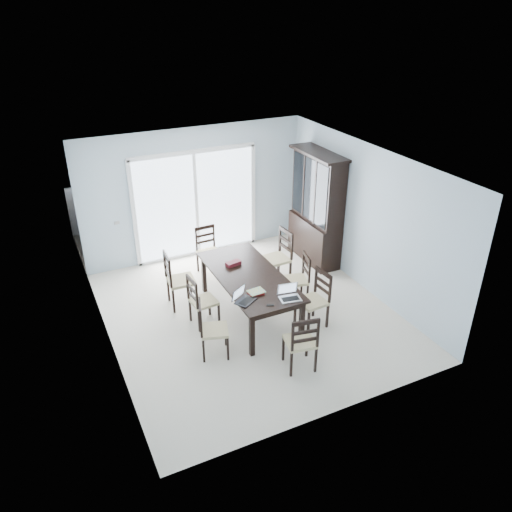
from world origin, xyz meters
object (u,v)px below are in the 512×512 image
object	(u,v)px
laptop_silver	(290,296)
china_hutch	(316,209)
chair_left_near	(208,324)
game_box	(233,263)
laptop_dark	(245,299)
chair_end_near	(302,338)
chair_right_far	(280,251)
chair_right_near	(317,293)
cell_phone	(270,305)
chair_left_mid	(198,296)
dining_table	(249,279)
chair_right_mid	(301,273)
hot_tub	(144,219)
chair_left_far	(175,274)
chair_end_far	(207,245)

from	to	relation	value
laptop_silver	china_hutch	bearing A→B (deg)	60.24
chair_left_near	game_box	bearing A→B (deg)	159.09
china_hutch	laptop_dark	size ratio (longest dim) A/B	5.97
chair_end_near	chair_right_far	bearing A→B (deg)	79.62
chair_right_near	cell_phone	size ratio (longest dim) A/B	10.01
chair_right_near	chair_left_mid	bearing A→B (deg)	60.75
chair_left_mid	game_box	bearing A→B (deg)	110.02
chair_left_near	chair_right_near	world-z (taller)	chair_right_near
chair_right_far	chair_end_near	size ratio (longest dim) A/B	1.10
chair_left_mid	dining_table	bearing A→B (deg)	81.15
dining_table	chair_right_mid	distance (m)	0.98
chair_left_near	hot_tub	xyz separation A→B (m)	(0.14, 4.23, -0.04)
cell_phone	chair_right_mid	bearing A→B (deg)	65.50
china_hutch	chair_right_mid	size ratio (longest dim) A/B	2.18
dining_table	chair_left_far	size ratio (longest dim) A/B	1.90
dining_table	chair_right_near	xyz separation A→B (m)	(0.86, -0.71, -0.10)
dining_table	laptop_dark	xyz separation A→B (m)	(-0.38, -0.70, 0.13)
china_hutch	chair_left_far	bearing A→B (deg)	-170.86
chair_right_mid	cell_phone	bearing A→B (deg)	144.70
chair_left_mid	china_hutch	bearing A→B (deg)	107.59
chair_right_near	chair_end_far	world-z (taller)	chair_right_near
chair_left_far	chair_end_near	xyz separation A→B (m)	(1.08, -2.37, -0.05)
chair_right_near	laptop_silver	bearing A→B (deg)	104.33
cell_phone	hot_tub	bearing A→B (deg)	123.44
cell_phone	dining_table	bearing A→B (deg)	108.08
game_box	laptop_silver	bearing A→B (deg)	-75.72
dining_table	chair_left_near	distance (m)	1.22
chair_left_mid	cell_phone	distance (m)	1.27
laptop_silver	chair_end_far	bearing A→B (deg)	106.97
chair_left_near	chair_left_far	size ratio (longest dim) A/B	0.89
chair_right_mid	chair_right_near	bearing A→B (deg)	-176.21
chair_left_far	chair_left_mid	bearing A→B (deg)	16.91
china_hutch	chair_left_far	distance (m)	3.11
dining_table	chair_end_near	bearing A→B (deg)	-87.68
dining_table	chair_end_near	world-z (taller)	chair_end_near
dining_table	game_box	bearing A→B (deg)	103.40
laptop_silver	game_box	distance (m)	1.38
chair_end_near	game_box	distance (m)	2.03
chair_left_near	laptop_silver	distance (m)	1.27
laptop_dark	dining_table	bearing A→B (deg)	30.41
chair_end_near	game_box	bearing A→B (deg)	105.41
chair_left_mid	laptop_silver	world-z (taller)	chair_left_mid
chair_end_far	dining_table	bearing A→B (deg)	90.87
chair_left_near	chair_end_near	world-z (taller)	chair_end_near
hot_tub	cell_phone	bearing A→B (deg)	-80.49
chair_left_mid	chair_right_far	world-z (taller)	chair_right_far
chair_right_far	cell_phone	bearing A→B (deg)	143.33
chair_left_near	china_hutch	bearing A→B (deg)	140.54
game_box	chair_end_near	bearing A→B (deg)	-85.39
chair_left_far	chair_left_near	bearing A→B (deg)	5.33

